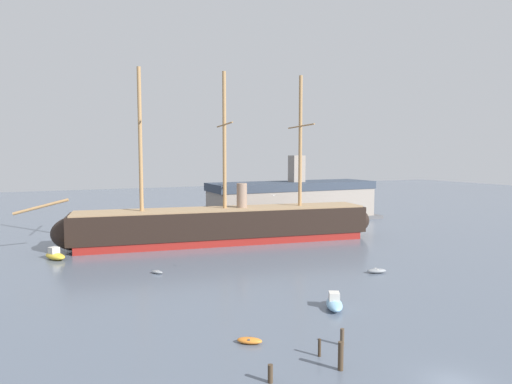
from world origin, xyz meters
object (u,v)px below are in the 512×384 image
at_px(motorboat_near_centre, 334,303).
at_px(mooring_piling_midwater, 342,337).
at_px(dinghy_mid_right, 377,271).
at_px(motorboat_far_left, 55,255).
at_px(dockside_warehouse_right, 293,201).
at_px(seagull_in_flight, 274,195).
at_px(dinghy_foreground_left, 250,341).
at_px(tall_ship, 225,224).
at_px(mooring_piling_left_pair, 341,356).
at_px(dinghy_alongside_bow, 157,272).
at_px(mooring_piling_nearest, 270,374).
at_px(dinghy_far_right, 352,231).
at_px(mooring_piling_right_pair, 319,348).

relative_size(motorboat_near_centre, mooring_piling_midwater, 2.99).
bearing_deg(mooring_piling_midwater, dinghy_mid_right, 43.21).
xyz_separation_m(motorboat_far_left, mooring_piling_midwater, (22.35, -44.48, 0.05)).
relative_size(motorboat_far_left, dockside_warehouse_right, 0.11).
bearing_deg(seagull_in_flight, dinghy_foreground_left, -123.73).
height_order(tall_ship, dinghy_foreground_left, tall_ship).
height_order(mooring_piling_left_pair, mooring_piling_midwater, mooring_piling_left_pair).
bearing_deg(dinghy_alongside_bow, dockside_warehouse_right, 40.45).
bearing_deg(dinghy_alongside_bow, motorboat_far_left, 130.51).
distance_m(dinghy_foreground_left, mooring_piling_nearest, 6.75).
xyz_separation_m(tall_ship, dinghy_far_right, (28.76, -0.58, -3.20)).
bearing_deg(mooring_piling_midwater, dockside_warehouse_right, 63.84).
distance_m(mooring_piling_left_pair, mooring_piling_right_pair, 2.64).
bearing_deg(dockside_warehouse_right, motorboat_far_left, -159.37).
bearing_deg(motorboat_near_centre, dinghy_foreground_left, -160.51).
bearing_deg(motorboat_far_left, dinghy_mid_right, -34.12).
distance_m(dinghy_mid_right, motorboat_far_left, 48.92).
relative_size(dinghy_alongside_bow, mooring_piling_left_pair, 0.87).
height_order(tall_ship, dockside_warehouse_right, tall_ship).
distance_m(motorboat_near_centre, seagull_in_flight, 15.36).
xyz_separation_m(dinghy_mid_right, mooring_piling_nearest, (-26.53, -20.01, 0.35)).
bearing_deg(dinghy_foreground_left, motorboat_far_left, 110.49).
bearing_deg(mooring_piling_midwater, motorboat_far_left, 116.68).
bearing_deg(seagull_in_flight, dinghy_far_right, 39.30).
bearing_deg(dockside_warehouse_right, mooring_piling_nearest, -120.68).
distance_m(tall_ship, motorboat_far_left, 29.08).
xyz_separation_m(mooring_piling_nearest, mooring_piling_midwater, (8.39, 2.97, 0.06)).
distance_m(motorboat_near_centre, dockside_warehouse_right, 63.42).
bearing_deg(dinghy_alongside_bow, tall_ship, 45.11).
relative_size(dinghy_foreground_left, mooring_piling_right_pair, 1.62).
bearing_deg(dinghy_far_right, dockside_warehouse_right, 99.91).
distance_m(dinghy_foreground_left, mooring_piling_right_pair, 6.22).
height_order(dinghy_alongside_bow, mooring_piling_nearest, mooring_piling_nearest).
xyz_separation_m(motorboat_near_centre, seagull_in_flight, (-1.67, 10.90, 10.69)).
height_order(dinghy_alongside_bow, dockside_warehouse_right, dockside_warehouse_right).
relative_size(mooring_piling_nearest, seagull_in_flight, 1.29).
xyz_separation_m(mooring_piling_left_pair, seagull_in_flight, (5.68, 22.25, 10.18)).
relative_size(dinghy_far_right, dockside_warehouse_right, 0.04).
bearing_deg(dinghy_alongside_bow, mooring_piling_right_pair, -77.68).
relative_size(dinghy_mid_right, mooring_piling_midwater, 2.00).
xyz_separation_m(dinghy_far_right, mooring_piling_right_pair, (-38.25, -46.14, 0.50)).
distance_m(dinghy_mid_right, mooring_piling_right_pair, 27.72).
height_order(tall_ship, motorboat_far_left, tall_ship).
distance_m(motorboat_near_centre, motorboat_far_left, 45.55).
xyz_separation_m(mooring_piling_right_pair, seagull_in_flight, (5.89, 19.65, 10.55)).
xyz_separation_m(dinghy_alongside_bow, mooring_piling_left_pair, (6.86, -33.11, 0.89)).
bearing_deg(motorboat_far_left, mooring_piling_midwater, -63.32).
relative_size(dinghy_mid_right, mooring_piling_right_pair, 2.00).
bearing_deg(dinghy_far_right, mooring_piling_right_pair, -129.66).
height_order(dinghy_mid_right, dinghy_alongside_bow, dinghy_mid_right).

